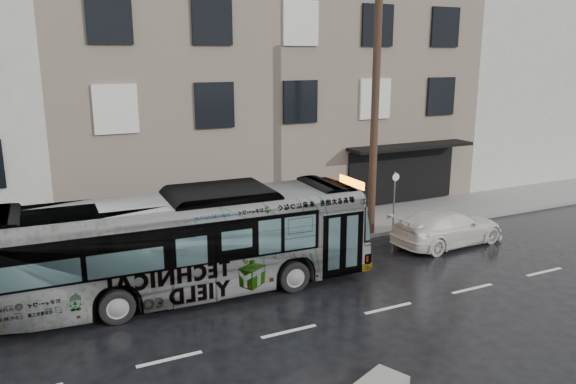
% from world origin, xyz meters
% --- Properties ---
extents(ground, '(120.00, 120.00, 0.00)m').
position_xyz_m(ground, '(0.00, 0.00, 0.00)').
color(ground, black).
rests_on(ground, ground).
extents(sidewalk, '(90.00, 3.60, 0.15)m').
position_xyz_m(sidewalk, '(0.00, 4.90, 0.07)').
color(sidewalk, gray).
rests_on(sidewalk, ground).
extents(building_taupe, '(20.00, 12.00, 11.00)m').
position_xyz_m(building_taupe, '(5.00, 12.70, 5.50)').
color(building_taupe, '#7C6A5F').
rests_on(building_taupe, ground).
extents(building_filler, '(18.00, 12.00, 12.00)m').
position_xyz_m(building_filler, '(24.00, 12.70, 6.00)').
color(building_filler, beige).
rests_on(building_filler, ground).
extents(utility_pole_front, '(0.30, 0.30, 9.00)m').
position_xyz_m(utility_pole_front, '(6.50, 3.30, 4.65)').
color(utility_pole_front, '#3F2C1F').
rests_on(utility_pole_front, sidewalk).
extents(sign_post, '(0.06, 0.06, 2.40)m').
position_xyz_m(sign_post, '(7.60, 3.30, 1.35)').
color(sign_post, slate).
rests_on(sign_post, sidewalk).
extents(bus, '(11.62, 3.11, 3.21)m').
position_xyz_m(bus, '(-1.72, 1.06, 1.61)').
color(bus, '#B2B2B2').
rests_on(bus, ground).
extents(white_sedan, '(4.88, 2.26, 1.38)m').
position_xyz_m(white_sedan, '(8.61, 1.18, 0.69)').
color(white_sedan, silver).
rests_on(white_sedan, ground).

